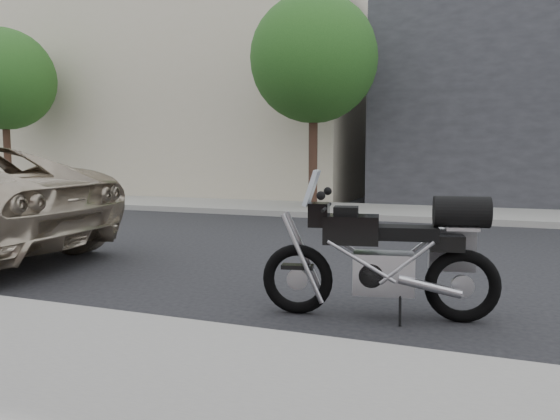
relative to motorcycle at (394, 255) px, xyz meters
The scene contains 6 objects.
ground 3.32m from the motorcycle, 59.35° to the right, with size 120.00×120.00×0.00m, color black.
far_sidewalk 9.46m from the motorcycle, 79.89° to the right, with size 44.00×3.00×0.15m, color gray.
far_building_cream 19.76m from the motorcycle, 56.81° to the right, with size 14.00×11.00×8.00m.
street_tree_mid 10.15m from the motorcycle, 67.42° to the right, with size 3.40×3.40×5.70m.
street_tree_right 17.45m from the motorcycle, 30.97° to the right, with size 3.40×3.40×5.70m.
motorcycle is the anchor object (origin of this frame).
Camera 1 is at (-2.52, 8.15, 1.62)m, focal length 35.00 mm.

